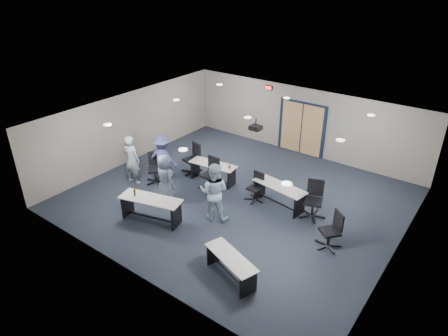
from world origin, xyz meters
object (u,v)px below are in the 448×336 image
Objects in this scene: table_front_right at (231,263)px; chair_back_c at (255,187)px; person_back at (163,158)px; person_plaid at (165,178)px; table_back_right at (279,192)px; chair_loose_left at (155,169)px; table_front_left at (151,205)px; chair_back_b at (210,174)px; person_gray at (131,160)px; table_back_left at (213,169)px; chair_loose_right at (330,230)px; chair_back_d at (314,200)px; chair_back_a at (191,159)px; person_lightblue at (214,192)px.

table_front_right is 3.73m from chair_back_c.
person_plaid is at bearing 121.33° from person_back.
table_back_right is at bearing -136.82° from person_plaid.
table_front_left is at bearing -92.15° from chair_loose_left.
person_gray is (-2.44, -1.27, 0.33)m from chair_back_b.
table_front_right is 5.90m from person_gray.
chair_loose_right reaches higher than table_back_left.
chair_back_d reaches higher than table_back_right.
table_back_left is at bearing 12.15° from chair_back_a.
table_back_left reaches higher than table_back_right.
chair_back_b reaches higher than table_back_left.
person_gray is at bearing -108.08° from chair_back_a.
person_plaid is at bearing -116.24° from chair_back_b.
person_lightblue reaches higher than chair_loose_left.
person_plaid reaches higher than chair_back_b.
chair_back_b is at bearing 69.89° from table_front_left.
chair_loose_right is (2.12, -1.02, 0.05)m from table_back_right.
chair_loose_left is at bearing -96.99° from chair_back_a.
chair_back_a reaches higher than chair_back_c.
chair_back_c is (-1.49, 3.42, 0.04)m from table_front_right.
table_front_right is at bearing -53.34° from table_back_left.
chair_loose_right is 6.22m from person_back.
chair_back_c is 1.71m from person_lightblue.
chair_back_b is at bearing -7.82° from chair_back_a.
chair_loose_right is (4.79, -1.05, 0.07)m from table_back_left.
chair_back_d reaches higher than chair_back_a.
chair_back_b is 3.61m from chair_back_d.
person_plaid is at bearing -58.70° from chair_back_a.
table_back_right is 2.19m from person_lightblue.
chair_loose_left reaches higher than table_front_left.
chair_back_a reaches higher than chair_loose_right.
chair_back_c is (1.64, 0.28, -0.08)m from chair_back_b.
person_plaid is 1.91m from person_lightblue.
chair_back_c is 0.89× the size of chair_loose_right.
chair_loose_left reaches higher than table_front_right.
table_front_left is 1.23× the size of person_plaid.
chair_loose_right is at bearing -65.47° from chair_back_d.
chair_loose_right is at bearing -158.53° from person_plaid.
chair_loose_left is 3.08m from person_lightblue.
chair_back_b is at bearing 154.05° from table_front_right.
person_gray reaches higher than table_back_left.
person_lightblue reaches higher than person_gray.
chair_loose_left is (-1.57, -1.28, 0.07)m from table_back_left.
table_back_right is 2.48m from chair_back_b.
chair_loose_right is (1.42, 2.57, 0.10)m from table_front_right.
table_back_right reaches higher than table_front_right.
person_plaid is at bearing 174.99° from table_front_right.
table_back_right is 1.69× the size of chair_loose_left.
chair_loose_right is (0.99, -1.08, -0.05)m from chair_back_d.
table_front_left is 2.36m from chair_loose_left.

